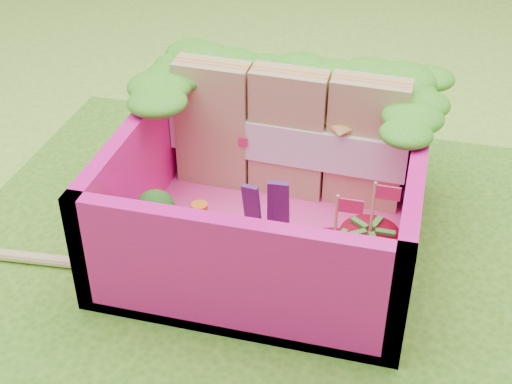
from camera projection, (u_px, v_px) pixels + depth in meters
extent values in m
plane|color=#91B432|center=(232.00, 262.00, 3.21)|extent=(14.00, 14.00, 0.00)
cube|color=#488B1F|center=(232.00, 259.00, 3.20)|extent=(2.60, 2.60, 0.03)
cube|color=#FF41A4|center=(270.00, 234.00, 3.29)|extent=(1.30, 1.30, 0.05)
cube|color=#F61494|center=(299.00, 124.00, 3.64)|extent=(1.30, 0.07, 0.55)
cube|color=#F61494|center=(232.00, 279.00, 2.66)|extent=(1.30, 0.07, 0.55)
cube|color=#F61494|center=(141.00, 171.00, 3.28)|extent=(0.07, 1.30, 0.55)
cube|color=#F61494|center=(411.00, 210.00, 3.02)|extent=(0.07, 1.30, 0.55)
ellipsoid|color=#358A19|center=(201.00, 56.00, 3.53)|extent=(0.30, 0.30, 0.11)
ellipsoid|color=#358A19|center=(233.00, 60.00, 3.49)|extent=(0.30, 0.30, 0.11)
ellipsoid|color=#358A19|center=(266.00, 63.00, 3.46)|extent=(0.30, 0.30, 0.11)
ellipsoid|color=#358A19|center=(299.00, 67.00, 3.43)|extent=(0.30, 0.30, 0.11)
ellipsoid|color=#358A19|center=(334.00, 71.00, 3.39)|extent=(0.30, 0.30, 0.11)
ellipsoid|color=#358A19|center=(369.00, 74.00, 3.36)|extent=(0.30, 0.30, 0.11)
ellipsoid|color=#358A19|center=(404.00, 78.00, 3.32)|extent=(0.30, 0.30, 0.11)
ellipsoid|color=#358A19|center=(150.00, 97.00, 3.16)|extent=(0.27, 0.27, 0.10)
ellipsoid|color=#358A19|center=(161.00, 84.00, 3.27)|extent=(0.27, 0.27, 0.10)
ellipsoid|color=#358A19|center=(172.00, 71.00, 3.39)|extent=(0.27, 0.27, 0.10)
ellipsoid|color=#358A19|center=(181.00, 59.00, 3.50)|extent=(0.27, 0.27, 0.10)
ellipsoid|color=#358A19|center=(191.00, 48.00, 3.61)|extent=(0.27, 0.27, 0.10)
ellipsoid|color=#358A19|center=(414.00, 129.00, 2.92)|extent=(0.27, 0.27, 0.10)
ellipsoid|color=#358A19|center=(417.00, 114.00, 3.03)|extent=(0.27, 0.27, 0.10)
ellipsoid|color=#358A19|center=(419.00, 99.00, 3.15)|extent=(0.27, 0.27, 0.10)
ellipsoid|color=#358A19|center=(421.00, 86.00, 3.26)|extent=(0.27, 0.27, 0.10)
ellipsoid|color=#358A19|center=(423.00, 73.00, 3.37)|extent=(0.27, 0.27, 0.10)
cube|color=tan|center=(214.00, 123.00, 3.46)|extent=(0.36, 0.16, 0.64)
cube|color=tan|center=(288.00, 133.00, 3.38)|extent=(0.36, 0.16, 0.64)
cube|color=tan|center=(366.00, 143.00, 3.30)|extent=(0.36, 0.16, 0.64)
cube|color=white|center=(288.00, 139.00, 3.40)|extent=(1.15, 0.22, 0.20)
cylinder|color=#619E4C|center=(148.00, 244.00, 3.08)|extent=(0.12, 0.12, 0.14)
ellipsoid|color=#194E15|center=(145.00, 220.00, 3.01)|extent=(0.31, 0.31, 0.12)
cylinder|color=orange|center=(174.00, 243.00, 3.00)|extent=(0.07, 0.07, 0.24)
cylinder|color=orange|center=(201.00, 231.00, 3.04)|extent=(0.07, 0.07, 0.28)
cube|color=#411857|center=(253.00, 218.00, 3.04)|extent=(0.07, 0.03, 0.38)
cube|color=#411857|center=(275.00, 213.00, 3.06)|extent=(0.07, 0.03, 0.38)
cube|color=#411857|center=(281.00, 214.00, 3.06)|extent=(0.07, 0.02, 0.38)
cone|color=#BB0B2B|center=(332.00, 268.00, 2.88)|extent=(0.24, 0.24, 0.24)
cylinder|color=tan|center=(336.00, 221.00, 2.74)|extent=(0.01, 0.01, 0.24)
cube|color=#D6235C|center=(350.00, 206.00, 2.68)|extent=(0.10, 0.01, 0.06)
cone|color=#BB0B2B|center=(367.00, 255.00, 2.94)|extent=(0.24, 0.24, 0.24)
cylinder|color=tan|center=(373.00, 208.00, 2.80)|extent=(0.01, 0.01, 0.24)
cube|color=#D6235C|center=(388.00, 193.00, 2.74)|extent=(0.10, 0.01, 0.06)
cube|color=green|center=(378.00, 248.00, 3.13)|extent=(0.33, 0.11, 0.05)
cube|color=green|center=(372.00, 280.00, 2.96)|extent=(0.31, 0.23, 0.05)
cube|color=green|center=(300.00, 278.00, 2.96)|extent=(0.24, 0.31, 0.05)
cube|color=green|center=(221.00, 253.00, 3.10)|extent=(0.22, 0.31, 0.05)
cube|color=tan|center=(11.00, 257.00, 3.16)|extent=(2.04, 0.23, 0.05)
cube|color=tan|center=(24.00, 256.00, 3.16)|extent=(2.04, 0.23, 0.05)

